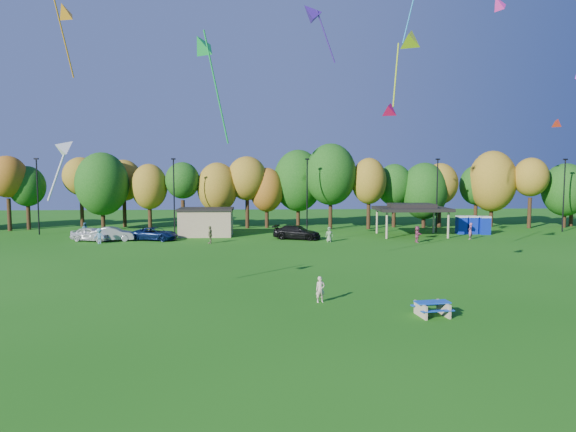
{
  "coord_description": "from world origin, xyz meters",
  "views": [
    {
      "loc": [
        -3.22,
        -21.96,
        7.48
      ],
      "look_at": [
        -1.91,
        6.0,
        5.06
      ],
      "focal_mm": 32.0,
      "sensor_mm": 36.0,
      "label": 1
    }
  ],
  "objects_px": {
    "porta_potties": "(473,225)",
    "kite_flyer": "(320,289)",
    "picnic_table": "(432,308)",
    "car_a": "(92,234)",
    "car_d": "(297,232)",
    "car_c": "(155,234)",
    "car_b": "(113,234)"
  },
  "relations": [
    {
      "from": "car_b",
      "to": "car_c",
      "type": "distance_m",
      "value": 4.4
    },
    {
      "from": "picnic_table",
      "to": "car_b",
      "type": "xyz_separation_m",
      "value": [
        -25.04,
        30.17,
        0.31
      ]
    },
    {
      "from": "kite_flyer",
      "to": "car_b",
      "type": "bearing_deg",
      "value": 112.15
    },
    {
      "from": "porta_potties",
      "to": "kite_flyer",
      "type": "xyz_separation_m",
      "value": [
        -21.87,
        -31.42,
        -0.35
      ]
    },
    {
      "from": "kite_flyer",
      "to": "car_a",
      "type": "bearing_deg",
      "value": 115.26
    },
    {
      "from": "picnic_table",
      "to": "car_a",
      "type": "xyz_separation_m",
      "value": [
        -27.32,
        30.12,
        0.32
      ]
    },
    {
      "from": "kite_flyer",
      "to": "car_c",
      "type": "bearing_deg",
      "value": 105.21
    },
    {
      "from": "porta_potties",
      "to": "car_b",
      "type": "height_order",
      "value": "porta_potties"
    },
    {
      "from": "picnic_table",
      "to": "car_c",
      "type": "distance_m",
      "value": 36.91
    },
    {
      "from": "picnic_table",
      "to": "car_b",
      "type": "height_order",
      "value": "car_b"
    },
    {
      "from": "kite_flyer",
      "to": "car_d",
      "type": "distance_m",
      "value": 27.61
    },
    {
      "from": "car_c",
      "to": "picnic_table",
      "type": "bearing_deg",
      "value": -130.64
    },
    {
      "from": "kite_flyer",
      "to": "car_a",
      "type": "xyz_separation_m",
      "value": [
        -21.82,
        27.04,
        0.02
      ]
    },
    {
      "from": "kite_flyer",
      "to": "car_a",
      "type": "relative_size",
      "value": 0.33
    },
    {
      "from": "porta_potties",
      "to": "picnic_table",
      "type": "bearing_deg",
      "value": -115.39
    },
    {
      "from": "car_a",
      "to": "car_c",
      "type": "xyz_separation_m",
      "value": [
        6.67,
        0.47,
        -0.07
      ]
    },
    {
      "from": "picnic_table",
      "to": "car_a",
      "type": "bearing_deg",
      "value": 124.71
    },
    {
      "from": "picnic_table",
      "to": "kite_flyer",
      "type": "relative_size",
      "value": 1.3
    },
    {
      "from": "kite_flyer",
      "to": "car_a",
      "type": "height_order",
      "value": "car_a"
    },
    {
      "from": "porta_potties",
      "to": "kite_flyer",
      "type": "distance_m",
      "value": 38.28
    },
    {
      "from": "car_b",
      "to": "car_c",
      "type": "xyz_separation_m",
      "value": [
        4.38,
        0.42,
        -0.05
      ]
    },
    {
      "from": "picnic_table",
      "to": "kite_flyer",
      "type": "distance_m",
      "value": 6.31
    },
    {
      "from": "car_a",
      "to": "car_c",
      "type": "relative_size",
      "value": 0.9
    },
    {
      "from": "car_a",
      "to": "car_c",
      "type": "bearing_deg",
      "value": -67.18
    },
    {
      "from": "kite_flyer",
      "to": "car_d",
      "type": "height_order",
      "value": "car_d"
    },
    {
      "from": "kite_flyer",
      "to": "car_d",
      "type": "relative_size",
      "value": 0.28
    },
    {
      "from": "porta_potties",
      "to": "car_a",
      "type": "xyz_separation_m",
      "value": [
        -43.7,
        -4.37,
        -0.33
      ]
    },
    {
      "from": "car_c",
      "to": "kite_flyer",
      "type": "bearing_deg",
      "value": -135.83
    },
    {
      "from": "picnic_table",
      "to": "kite_flyer",
      "type": "height_order",
      "value": "kite_flyer"
    },
    {
      "from": "picnic_table",
      "to": "car_a",
      "type": "relative_size",
      "value": 0.43
    },
    {
      "from": "car_a",
      "to": "car_b",
      "type": "xyz_separation_m",
      "value": [
        2.29,
        0.05,
        -0.02
      ]
    },
    {
      "from": "porta_potties",
      "to": "car_b",
      "type": "bearing_deg",
      "value": -174.04
    }
  ]
}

